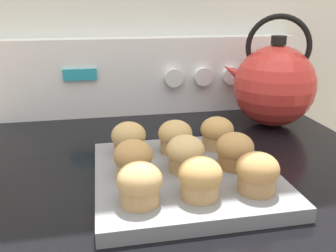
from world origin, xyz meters
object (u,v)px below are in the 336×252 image
(muffin_r0_c0, at_px, (140,184))
(muffin_r1_c0, at_px, (133,159))
(muffin_r0_c2, at_px, (257,173))
(muffin_r2_c1, at_px, (176,137))
(muffin_r2_c2, at_px, (217,133))
(muffin_r1_c2, at_px, (235,151))
(muffin_r2_c0, at_px, (129,139))
(muffin_pan, at_px, (184,176))
(tea_kettle, at_px, (274,84))
(muffin_r1_c1, at_px, (183,154))
(muffin_r0_c1, at_px, (200,178))

(muffin_r0_c0, xyz_separation_m, muffin_r1_c0, (-0.00, 0.08, 0.00))
(muffin_r0_c2, relative_size, muffin_r2_c1, 1.00)
(muffin_r2_c1, bearing_deg, muffin_r2_c2, 3.41)
(muffin_r1_c2, height_order, muffin_r2_c0, same)
(muffin_r1_c2, bearing_deg, muffin_r1_c0, -179.68)
(muffin_pan, height_order, tea_kettle, tea_kettle)
(muffin_r2_c2, height_order, tea_kettle, tea_kettle)
(tea_kettle, bearing_deg, muffin_r0_c2, -119.36)
(muffin_r0_c0, height_order, muffin_r1_c2, same)
(muffin_r0_c2, distance_m, muffin_r2_c0, 0.24)
(muffin_r1_c2, relative_size, muffin_r2_c1, 1.00)
(muffin_r2_c1, bearing_deg, muffin_pan, -92.13)
(muffin_r1_c0, relative_size, tea_kettle, 0.24)
(muffin_r1_c0, bearing_deg, muffin_r1_c1, 3.33)
(muffin_r0_c1, bearing_deg, muffin_r2_c1, 89.29)
(muffin_r1_c0, distance_m, muffin_r2_c1, 0.12)
(muffin_r2_c0, bearing_deg, muffin_r1_c1, -46.35)
(muffin_pan, xyz_separation_m, muffin_r0_c2, (0.09, -0.08, 0.04))
(muffin_r0_c1, bearing_deg, muffin_r0_c0, -179.50)
(muffin_r0_c2, height_order, muffin_r1_c1, same)
(muffin_r1_c1, height_order, muffin_r2_c2, same)
(muffin_r0_c0, xyz_separation_m, muffin_r2_c1, (0.09, 0.16, 0.00))
(muffin_r0_c1, height_order, muffin_r1_c0, same)
(muffin_r1_c2, distance_m, muffin_r2_c0, 0.19)
(muffin_r0_c1, distance_m, muffin_r1_c0, 0.12)
(muffin_r0_c1, bearing_deg, muffin_r2_c0, 116.04)
(muffin_r0_c0, relative_size, muffin_r1_c2, 1.00)
(muffin_pan, distance_m, muffin_r2_c0, 0.12)
(muffin_r0_c1, xyz_separation_m, muffin_r2_c2, (0.08, 0.17, 0.00))
(muffin_r2_c2, xyz_separation_m, tea_kettle, (0.19, 0.16, 0.05))
(muffin_r1_c1, xyz_separation_m, muffin_r1_c2, (0.09, -0.00, 0.00))
(muffin_r0_c1, bearing_deg, muffin_r1_c0, 135.82)
(muffin_pan, relative_size, muffin_r2_c1, 4.68)
(muffin_r1_c1, distance_m, muffin_r2_c1, 0.08)
(muffin_r2_c2, relative_size, tea_kettle, 0.24)
(muffin_pan, relative_size, muffin_r2_c0, 4.68)
(muffin_r2_c0, xyz_separation_m, muffin_r2_c2, (0.16, -0.00, 0.00))
(muffin_pan, height_order, muffin_r1_c2, muffin_r1_c2)
(muffin_r1_c0, relative_size, muffin_r2_c0, 1.00)
(muffin_pan, distance_m, muffin_r1_c0, 0.09)
(muffin_r0_c0, distance_m, muffin_r1_c0, 0.08)
(muffin_r1_c1, height_order, tea_kettle, tea_kettle)
(muffin_r1_c1, bearing_deg, muffin_r0_c0, -132.78)
(muffin_r0_c2, bearing_deg, muffin_r2_c2, 91.22)
(muffin_r0_c2, relative_size, muffin_r1_c0, 1.00)
(muffin_pan, relative_size, muffin_r1_c2, 4.68)
(muffin_r0_c0, distance_m, muffin_r2_c1, 0.18)
(muffin_r1_c2, bearing_deg, tea_kettle, 52.92)
(muffin_r0_c0, bearing_deg, muffin_r2_c0, 89.89)
(muffin_r0_c2, distance_m, muffin_r1_c1, 0.12)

